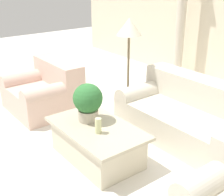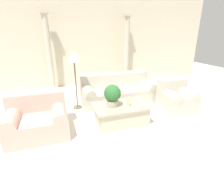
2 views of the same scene
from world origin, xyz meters
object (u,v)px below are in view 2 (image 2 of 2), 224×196
(loveseat, at_px, (38,118))
(coffee_table, at_px, (121,114))
(sofa_long, at_px, (117,91))
(floor_lamp, at_px, (74,60))
(potted_plant, at_px, (112,95))
(armchair, at_px, (176,97))

(loveseat, height_order, coffee_table, loveseat)
(sofa_long, relative_size, floor_lamp, 1.37)
(potted_plant, distance_m, armchair, 1.94)
(sofa_long, relative_size, loveseat, 1.84)
(sofa_long, distance_m, coffee_table, 1.38)
(sofa_long, height_order, loveseat, same)
(loveseat, xyz_separation_m, potted_plant, (1.52, -0.16, 0.37))
(potted_plant, height_order, floor_lamp, floor_lamp)
(coffee_table, xyz_separation_m, potted_plant, (-0.20, 0.02, 0.47))
(loveseat, bearing_deg, coffee_table, -6.02)
(loveseat, xyz_separation_m, coffee_table, (1.73, -0.18, -0.10))
(loveseat, bearing_deg, potted_plant, -6.10)
(sofa_long, relative_size, armchair, 2.54)
(loveseat, xyz_separation_m, armchair, (3.41, 0.11, -0.00))
(sofa_long, bearing_deg, potted_plant, -114.79)
(floor_lamp, xyz_separation_m, armchair, (2.49, -0.88, -0.97))
(potted_plant, distance_m, floor_lamp, 1.43)
(potted_plant, bearing_deg, loveseat, 173.90)
(loveseat, distance_m, coffee_table, 1.74)
(sofa_long, height_order, potted_plant, potted_plant)
(coffee_table, bearing_deg, armchair, 9.73)
(loveseat, distance_m, floor_lamp, 1.66)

